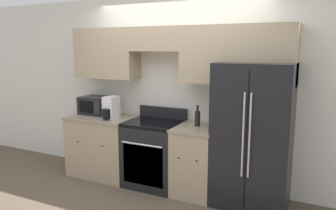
% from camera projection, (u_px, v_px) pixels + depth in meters
% --- Properties ---
extents(ground_plane, '(12.00, 12.00, 0.00)m').
position_uv_depth(ground_plane, '(158.00, 196.00, 4.22)').
color(ground_plane, brown).
extents(wall_back, '(8.00, 0.39, 2.60)m').
position_uv_depth(wall_back, '(178.00, 78.00, 4.48)').
color(wall_back, silver).
rests_on(wall_back, ground_plane).
extents(lower_cabinets_left, '(0.99, 0.64, 0.90)m').
position_uv_depth(lower_cabinets_left, '(104.00, 145.00, 4.88)').
color(lower_cabinets_left, tan).
rests_on(lower_cabinets_left, ground_plane).
extents(lower_cabinets_right, '(0.54, 0.64, 0.90)m').
position_uv_depth(lower_cabinets_right, '(197.00, 160.00, 4.24)').
color(lower_cabinets_right, tan).
rests_on(lower_cabinets_right, ground_plane).
extents(oven_range, '(0.74, 0.65, 1.06)m').
position_uv_depth(oven_range, '(154.00, 153.00, 4.51)').
color(oven_range, black).
rests_on(oven_range, ground_plane).
extents(refrigerator, '(0.88, 0.73, 1.72)m').
position_uv_depth(refrigerator, '(253.00, 135.00, 3.90)').
color(refrigerator, black).
rests_on(refrigerator, ground_plane).
extents(microwave, '(0.44, 0.36, 0.26)m').
position_uv_depth(microwave, '(96.00, 105.00, 4.96)').
color(microwave, black).
rests_on(microwave, lower_cabinets_left).
extents(bottle, '(0.07, 0.07, 0.27)m').
position_uv_depth(bottle, '(197.00, 118.00, 4.18)').
color(bottle, black).
rests_on(bottle, lower_cabinets_right).
extents(paper_towel_holder, '(0.16, 0.28, 0.32)m').
position_uv_depth(paper_towel_holder, '(111.00, 108.00, 4.61)').
color(paper_towel_holder, white).
rests_on(paper_towel_holder, lower_cabinets_left).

